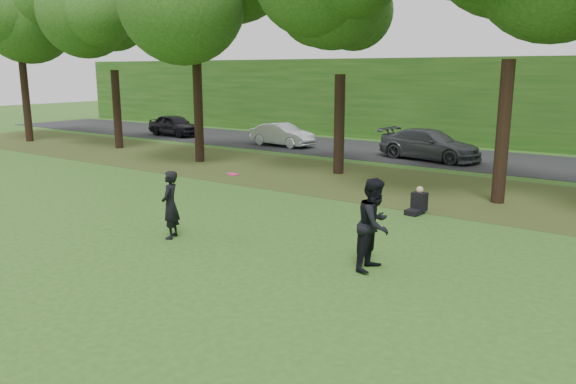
# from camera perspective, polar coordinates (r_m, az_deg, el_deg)

# --- Properties ---
(ground) EXTENTS (120.00, 120.00, 0.00)m
(ground) POSITION_cam_1_polar(r_m,az_deg,el_deg) (11.68, -17.55, -9.83)
(ground) COLOR #2E531A
(ground) RESTS_ON ground
(leaf_litter) EXTENTS (60.00, 7.00, 0.01)m
(leaf_litter) POSITION_cam_1_polar(r_m,az_deg,el_deg) (21.71, 10.77, 0.71)
(leaf_litter) COLOR #483E1A
(leaf_litter) RESTS_ON ground
(street) EXTENTS (70.00, 7.00, 0.02)m
(street) POSITION_cam_1_polar(r_m,az_deg,el_deg) (29.08, 17.42, 3.28)
(street) COLOR black
(street) RESTS_ON ground
(far_hedge) EXTENTS (70.00, 3.00, 5.00)m
(far_hedge) POSITION_cam_1_polar(r_m,az_deg,el_deg) (34.57, 20.84, 8.55)
(far_hedge) COLOR #1F4F16
(far_hedge) RESTS_ON ground
(player_left) EXTENTS (0.67, 0.77, 1.77)m
(player_left) POSITION_cam_1_polar(r_m,az_deg,el_deg) (14.76, -11.87, -1.28)
(player_left) COLOR black
(player_left) RESTS_ON ground
(player_right) EXTENTS (0.80, 1.01, 2.03)m
(player_right) POSITION_cam_1_polar(r_m,az_deg,el_deg) (12.29, 8.80, -3.26)
(player_right) COLOR black
(player_right) RESTS_ON ground
(parked_cars) EXTENTS (38.23, 3.80, 1.49)m
(parked_cars) POSITION_cam_1_polar(r_m,az_deg,el_deg) (27.93, 17.03, 4.42)
(parked_cars) COLOR black
(parked_cars) RESTS_ON street
(frisbee) EXTENTS (0.28, 0.29, 0.07)m
(frisbee) POSITION_cam_1_polar(r_m,az_deg,el_deg) (13.08, -5.62, 1.82)
(frisbee) COLOR #F4146E
(frisbee) RESTS_ON ground
(seated_person) EXTENTS (0.48, 0.77, 0.83)m
(seated_person) POSITION_cam_1_polar(r_m,az_deg,el_deg) (17.52, 13.06, -1.13)
(seated_person) COLOR black
(seated_person) RESTS_ON ground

